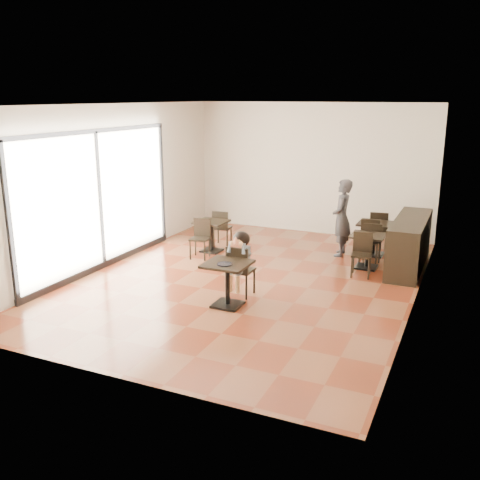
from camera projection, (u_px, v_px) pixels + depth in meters
The scene contains 23 objects.
floor at pixel (248, 279), 10.07m from camera, with size 6.00×8.00×0.01m, color brown.
ceiling at pixel (249, 104), 9.23m from camera, with size 6.00×8.00×0.01m, color white.
wall_back at pixel (312, 169), 13.17m from camera, with size 6.00×0.01×3.20m, color beige.
wall_front at pixel (111, 253), 6.13m from camera, with size 6.00×0.01×3.20m, color beige.
wall_left at pixel (113, 185), 10.83m from camera, with size 0.01×8.00×3.20m, color beige.
wall_right at pixel (422, 210), 8.47m from camera, with size 0.01×8.00×3.20m, color beige.
storefront_window at pixel (99, 199), 10.43m from camera, with size 0.04×4.50×2.60m, color white.
child_table at pixel (227, 284), 8.71m from camera, with size 0.70×0.70×0.74m, color black, non-canonical shape.
child_chair at pixel (241, 270), 9.17m from camera, with size 0.40×0.40×0.89m, color black, non-canonical shape.
child at pixel (241, 264), 9.14m from camera, with size 0.40×0.56×1.13m, color slate, non-canonical shape.
plate at pixel (225, 264), 8.52m from camera, with size 0.25×0.25×0.02m, color black.
pizza_slice at pixel (237, 243), 8.87m from camera, with size 0.26×0.20×0.06m, color #E6BE7B, non-canonical shape.
adult_patron at pixel (342, 218), 11.38m from camera, with size 0.60×0.40×1.65m, color #323236.
cafe_table_mid at pixel (367, 251), 10.65m from camera, with size 0.65×0.65×0.69m, color black, non-canonical shape.
cafe_table_left at pixel (212, 236), 11.79m from camera, with size 0.65×0.65×0.69m, color black, non-canonical shape.
cafe_table_back at pixel (374, 239), 11.51m from camera, with size 0.68×0.68×0.72m, color black, non-canonical shape.
chair_mid_a at pixel (372, 241), 11.12m from camera, with size 0.37×0.37×0.83m, color black, non-canonical shape.
chair_mid_b at pixel (362, 255), 10.15m from camera, with size 0.37×0.37×0.83m, color black, non-canonical shape.
chair_left_a at pixel (222, 228), 12.25m from camera, with size 0.37×0.37×0.83m, color black, non-canonical shape.
chair_left_b at pixel (200, 239), 11.28m from camera, with size 0.37×0.37×0.83m, color black, non-canonical shape.
chair_back_a at pixel (379, 230), 11.98m from camera, with size 0.39×0.39×0.87m, color black, non-canonical shape.
chair_back_b at pixel (369, 242), 11.01m from camera, with size 0.39×0.39×0.87m, color black, non-canonical shape.
service_counter at pixel (409, 243), 10.66m from camera, with size 0.60×2.40×1.00m, color black.
Camera 1 is at (3.75, -8.76, 3.35)m, focal length 40.00 mm.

